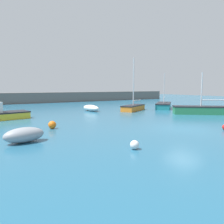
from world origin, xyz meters
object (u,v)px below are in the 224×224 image
at_px(sailboat_twin_hulled, 164,105).
at_px(mooring_buoy_white, 135,145).
at_px(dinghy_near_pier, 24,135).
at_px(rowboat_white_midwater, 91,108).
at_px(mooring_buoy_orange, 52,125).
at_px(sailboat_short_mast, 201,110).
at_px(sailboat_tall_mast, 133,107).

xyz_separation_m(sailboat_twin_hulled, mooring_buoy_white, (-16.66, -14.37, -0.20)).
height_order(dinghy_near_pier, rowboat_white_midwater, dinghy_near_pier).
distance_m(rowboat_white_midwater, mooring_buoy_orange, 12.24).
height_order(sailboat_short_mast, mooring_buoy_white, sailboat_short_mast).
bearing_deg(mooring_buoy_orange, sailboat_short_mast, -0.98).
height_order(dinghy_near_pier, sailboat_short_mast, sailboat_short_mast).
relative_size(rowboat_white_midwater, sailboat_short_mast, 0.55).
xyz_separation_m(sailboat_short_mast, mooring_buoy_orange, (-17.00, 0.29, -0.19)).
distance_m(dinghy_near_pier, mooring_buoy_orange, 4.07).
bearing_deg(sailboat_short_mast, sailboat_tall_mast, -19.75).
height_order(sailboat_twin_hulled, rowboat_white_midwater, sailboat_twin_hulled).
distance_m(rowboat_white_midwater, sailboat_short_mast, 13.23).
bearing_deg(sailboat_twin_hulled, dinghy_near_pier, -15.19).
distance_m(dinghy_near_pier, sailboat_tall_mast, 18.27).
relative_size(rowboat_white_midwater, mooring_buoy_white, 7.22).
relative_size(sailboat_twin_hulled, mooring_buoy_orange, 9.56).
height_order(sailboat_short_mast, mooring_buoy_orange, sailboat_short_mast).
height_order(rowboat_white_midwater, mooring_buoy_orange, rowboat_white_midwater).
bearing_deg(mooring_buoy_orange, rowboat_white_midwater, 49.69).
relative_size(rowboat_white_midwater, mooring_buoy_orange, 5.65).
bearing_deg(mooring_buoy_white, sailboat_short_mast, 25.31).
distance_m(dinghy_near_pier, mooring_buoy_white, 6.10).
bearing_deg(dinghy_near_pier, rowboat_white_midwater, 41.84).
bearing_deg(mooring_buoy_orange, dinghy_near_pier, -128.57).
xyz_separation_m(rowboat_white_midwater, sailboat_tall_mast, (4.87, -2.57, 0.06)).
height_order(sailboat_twin_hulled, dinghy_near_pier, sailboat_twin_hulled).
xyz_separation_m(rowboat_white_midwater, sailboat_short_mast, (9.08, -9.62, 0.09)).
distance_m(sailboat_short_mast, mooring_buoy_white, 16.85).
xyz_separation_m(sailboat_twin_hulled, dinghy_near_pier, (-20.96, -10.05, -0.00)).
distance_m(sailboat_tall_mast, mooring_buoy_white, 18.02).
xyz_separation_m(sailboat_tall_mast, mooring_buoy_orange, (-12.79, -6.77, -0.16)).
relative_size(sailboat_twin_hulled, mooring_buoy_white, 12.23).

